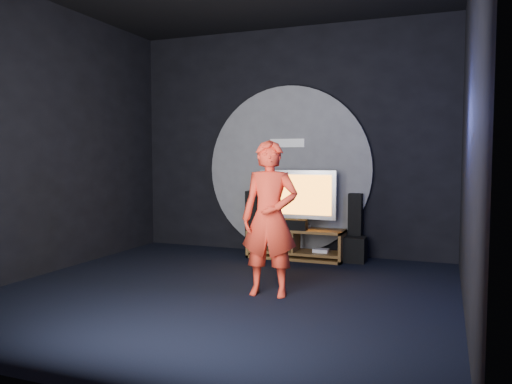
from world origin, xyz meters
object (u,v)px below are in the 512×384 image
at_px(tower_speaker_left, 253,221).
at_px(tower_speaker_right, 355,226).
at_px(subwoofer, 354,249).
at_px(media_console, 296,246).
at_px(player, 270,218).
at_px(tv, 297,196).

xyz_separation_m(tower_speaker_left, tower_speaker_right, (1.61, 0.04, 0.00)).
bearing_deg(subwoofer, tower_speaker_left, 173.86).
distance_m(media_console, tower_speaker_left, 0.88).
xyz_separation_m(media_console, tower_speaker_left, (-0.79, 0.26, 0.29)).
bearing_deg(player, tower_speaker_right, 70.46).
xyz_separation_m(tower_speaker_right, player, (-0.54, -2.29, 0.36)).
height_order(media_console, tower_speaker_left, tower_speaker_left).
xyz_separation_m(tv, subwoofer, (0.85, 0.02, -0.74)).
xyz_separation_m(tower_speaker_left, subwoofer, (1.63, -0.18, -0.31)).
distance_m(media_console, player, 2.11).
distance_m(tower_speaker_left, tower_speaker_right, 1.61).
height_order(tv, tower_speaker_left, tv).
xyz_separation_m(subwoofer, player, (-0.56, -2.07, 0.66)).
height_order(media_console, player, player).
relative_size(media_console, tower_speaker_left, 1.47).
xyz_separation_m(tower_speaker_left, player, (1.07, -2.25, 0.36)).
bearing_deg(tv, player, -82.07).
relative_size(subwoofer, player, 0.21).
xyz_separation_m(media_console, tower_speaker_right, (0.82, 0.30, 0.29)).
relative_size(tower_speaker_left, tower_speaker_right, 1.00).
bearing_deg(tower_speaker_left, player, -64.63).
bearing_deg(subwoofer, player, -105.20).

